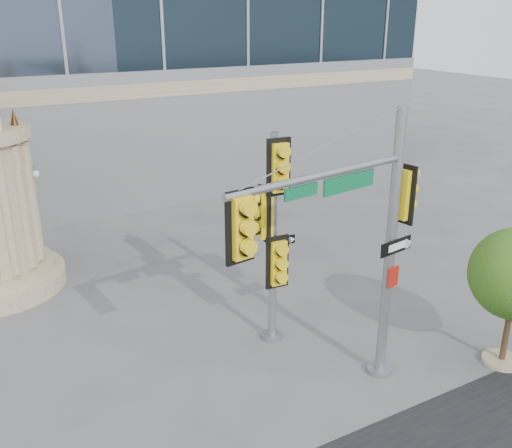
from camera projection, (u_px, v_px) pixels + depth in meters
ground at (307, 379)px, 13.72m from camera, size 120.00×120.00×0.00m
main_signal_pole at (357, 230)px, 11.92m from camera, size 5.00×1.20×6.47m
secondary_signal_pole at (273, 226)px, 14.16m from camera, size 0.97×0.76×5.62m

